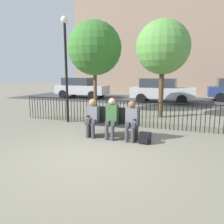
{
  "coord_description": "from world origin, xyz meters",
  "views": [
    {
      "loc": [
        2.24,
        -4.32,
        1.9
      ],
      "look_at": [
        0.0,
        1.64,
        0.8
      ],
      "focal_mm": 35.0,
      "sensor_mm": 36.0,
      "label": 1
    }
  ],
  "objects": [
    {
      "name": "seated_person_1",
      "position": [
        0.01,
        1.59,
        0.68
      ],
      "size": [
        0.34,
        0.39,
        1.22
      ],
      "color": "#3D3D42",
      "rests_on": "ground"
    },
    {
      "name": "fence_railing",
      "position": [
        -0.02,
        3.3,
        0.56
      ],
      "size": [
        9.01,
        0.03,
        0.95
      ],
      "color": "black",
      "rests_on": "ground"
    },
    {
      "name": "tree_0",
      "position": [
        0.88,
        5.46,
        3.03
      ],
      "size": [
        2.31,
        2.31,
        4.2
      ],
      "color": "#4C3823",
      "rests_on": "ground"
    },
    {
      "name": "ground_plane",
      "position": [
        0.0,
        0.0,
        0.0
      ],
      "size": [
        80.0,
        80.0,
        0.0
      ],
      "primitive_type": "plane",
      "color": "gray"
    },
    {
      "name": "seated_person_2",
      "position": [
        0.62,
        1.58,
        0.65
      ],
      "size": [
        0.34,
        0.39,
        1.16
      ],
      "color": "#3D3D42",
      "rests_on": "ground"
    },
    {
      "name": "parked_car_1",
      "position": [
        0.15,
        10.76,
        0.84
      ],
      "size": [
        4.2,
        1.94,
        1.62
      ],
      "color": "#B7B7BC",
      "rests_on": "ground"
    },
    {
      "name": "street_surface",
      "position": [
        0.0,
        12.0,
        0.0
      ],
      "size": [
        24.0,
        6.0,
        0.01
      ],
      "color": "#3D3D3F",
      "rests_on": "ground"
    },
    {
      "name": "parked_car_2",
      "position": [
        -6.43,
        11.54,
        0.84
      ],
      "size": [
        4.2,
        1.94,
        1.62
      ],
      "color": "#B7B7BC",
      "rests_on": "ground"
    },
    {
      "name": "lamp_post",
      "position": [
        -2.48,
        3.16,
        2.65
      ],
      "size": [
        0.28,
        0.28,
        4.06
      ],
      "color": "black",
      "rests_on": "ground"
    },
    {
      "name": "backpack",
      "position": [
        1.04,
        1.49,
        0.15
      ],
      "size": [
        0.3,
        0.27,
        0.31
      ],
      "color": "black",
      "rests_on": "ground"
    },
    {
      "name": "park_bench",
      "position": [
        0.0,
        1.71,
        0.49
      ],
      "size": [
        1.59,
        0.45,
        0.92
      ],
      "color": "black",
      "rests_on": "ground"
    },
    {
      "name": "tree_1",
      "position": [
        -2.58,
        6.01,
        3.19
      ],
      "size": [
        2.71,
        2.71,
        4.55
      ],
      "color": "brown",
      "rests_on": "ground"
    },
    {
      "name": "seated_person_0",
      "position": [
        -0.62,
        1.59,
        0.67
      ],
      "size": [
        0.34,
        0.39,
        1.17
      ],
      "color": "#3D3D42",
      "rests_on": "ground"
    },
    {
      "name": "building_facade",
      "position": [
        0.0,
        20.0,
        9.04
      ],
      "size": [
        20.0,
        6.0,
        18.08
      ],
      "color": "gray",
      "rests_on": "ground"
    }
  ]
}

